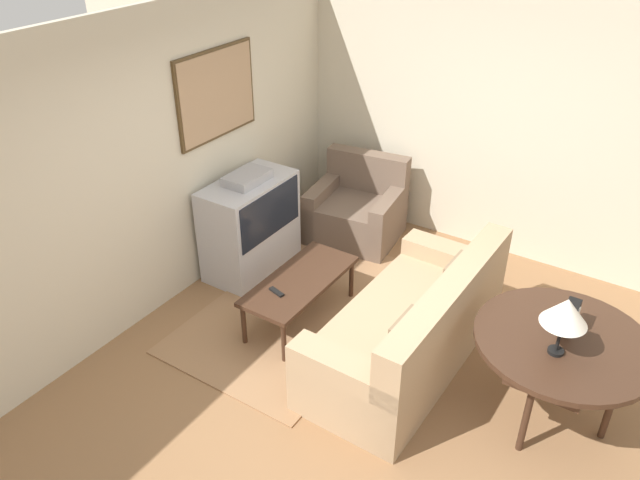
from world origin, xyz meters
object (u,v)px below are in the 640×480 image
object	(u,v)px
coffee_table	(300,283)
mantel_clock	(570,317)
armchair	(357,212)
console_table	(563,346)
tv	(250,225)
couch	(411,330)
table_lamp	(566,312)

from	to	relation	value
coffee_table	mantel_clock	distance (m)	2.27
armchair	console_table	distance (m)	3.01
armchair	console_table	xyz separation A→B (m)	(-1.52, -2.57, 0.37)
tv	console_table	world-z (taller)	tv
couch	mantel_clock	world-z (taller)	mantel_clock
couch	mantel_clock	distance (m)	1.26
tv	couch	bearing A→B (deg)	-101.67
tv	table_lamp	world-z (taller)	table_lamp
couch	armchair	bearing A→B (deg)	-136.68
tv	console_table	size ratio (longest dim) A/B	0.85
tv	couch	distance (m)	2.05
couch	mantel_clock	bearing A→B (deg)	98.89
console_table	mantel_clock	world-z (taller)	mantel_clock
armchair	mantel_clock	xyz separation A→B (m)	(-1.40, -2.55, 0.55)
table_lamp	coffee_table	bearing A→B (deg)	87.19
tv	armchair	xyz separation A→B (m)	(1.14, -0.58, -0.20)
mantel_clock	coffee_table	bearing A→B (deg)	94.88
tv	armchair	world-z (taller)	tv
couch	coffee_table	world-z (taller)	couch
table_lamp	mantel_clock	world-z (taller)	table_lamp
armchair	table_lamp	distance (m)	3.16
armchair	couch	bearing A→B (deg)	-55.34
couch	table_lamp	xyz separation A→B (m)	(-0.14, -1.13, 0.76)
tv	armchair	bearing A→B (deg)	-26.92
armchair	table_lamp	world-z (taller)	table_lamp
table_lamp	console_table	bearing A→B (deg)	-6.19
console_table	table_lamp	world-z (taller)	table_lamp
tv	couch	xyz separation A→B (m)	(-0.41, -2.00, -0.17)
couch	console_table	xyz separation A→B (m)	(0.04, -1.15, 0.35)
tv	coffee_table	xyz separation A→B (m)	(-0.44, -0.91, -0.10)
couch	armchair	world-z (taller)	couch
couch	coffee_table	distance (m)	1.09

